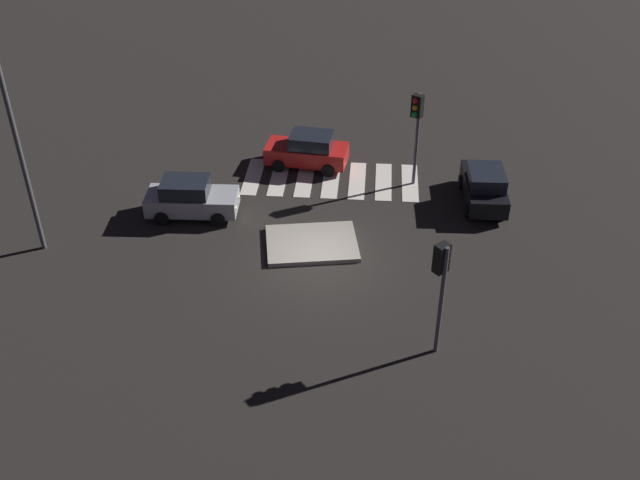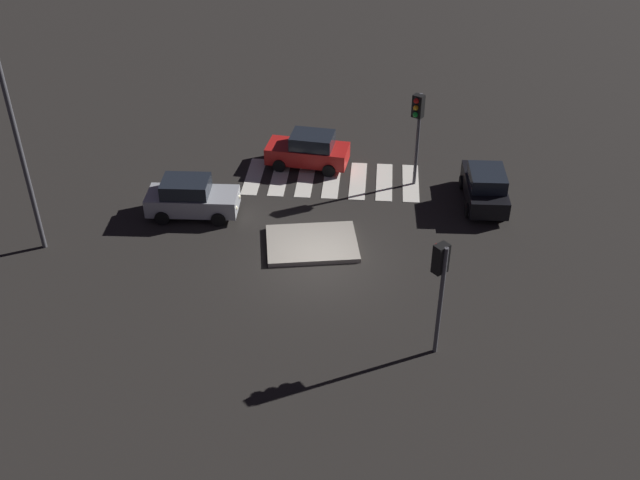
{
  "view_description": "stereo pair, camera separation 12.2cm",
  "coord_description": "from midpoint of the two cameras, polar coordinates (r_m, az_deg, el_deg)",
  "views": [
    {
      "loc": [
        -1.78,
        22.38,
        16.57
      ],
      "look_at": [
        0.0,
        0.0,
        1.0
      ],
      "focal_mm": 42.08,
      "sensor_mm": 36.0,
      "label": 1
    },
    {
      "loc": [
        -1.9,
        22.37,
        16.57
      ],
      "look_at": [
        0.0,
        0.0,
        1.0
      ],
      "focal_mm": 42.08,
      "sensor_mm": 36.0,
      "label": 2
    }
  ],
  "objects": [
    {
      "name": "crosswalk_near",
      "position": [
        32.99,
        1.01,
        4.61
      ],
      "size": [
        7.6,
        3.2,
        0.02
      ],
      "color": "silver",
      "rests_on": "ground"
    },
    {
      "name": "car_red",
      "position": [
        33.73,
        -0.77,
        6.83
      ],
      "size": [
        3.79,
        2.04,
        1.6
      ],
      "rotation": [
        0.0,
        0.0,
        -0.11
      ],
      "color": "red",
      "rests_on": "ground"
    },
    {
      "name": "car_silver",
      "position": [
        30.62,
        -9.66,
        3.18
      ],
      "size": [
        3.75,
        1.86,
        1.61
      ],
      "rotation": [
        0.0,
        0.0,
        3.18
      ],
      "color": "#9EA0A5",
      "rests_on": "ground"
    },
    {
      "name": "street_lamp",
      "position": [
        27.81,
        -22.48,
        9.47
      ],
      "size": [
        0.56,
        0.56,
        8.8
      ],
      "color": "#47474C",
      "rests_on": "ground"
    },
    {
      "name": "car_black",
      "position": [
        31.71,
        12.55,
        3.98
      ],
      "size": [
        1.83,
        3.72,
        1.6
      ],
      "rotation": [
        0.0,
        0.0,
        -1.54
      ],
      "color": "black",
      "rests_on": "ground"
    },
    {
      "name": "traffic_island",
      "position": [
        28.73,
        -0.49,
        -0.26
      ],
      "size": [
        3.85,
        3.14,
        0.18
      ],
      "color": "gray",
      "rests_on": "ground"
    },
    {
      "name": "traffic_light_west",
      "position": [
        22.61,
        9.27,
        -2.45
      ],
      "size": [
        0.54,
        0.53,
        4.04
      ],
      "rotation": [
        0.0,
        0.0,
        -0.83
      ],
      "color": "#47474C",
      "rests_on": "ground"
    },
    {
      "name": "ground_plane",
      "position": [
        27.9,
        0.13,
        -1.69
      ],
      "size": [
        80.0,
        80.0,
        0.0
      ],
      "primitive_type": "plane",
      "color": "black"
    },
    {
      "name": "traffic_light_south",
      "position": [
        31.35,
        7.55,
        9.19
      ],
      "size": [
        0.54,
        0.53,
        4.21
      ],
      "rotation": [
        0.0,
        0.0,
        1.04
      ],
      "color": "#47474C",
      "rests_on": "ground"
    }
  ]
}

